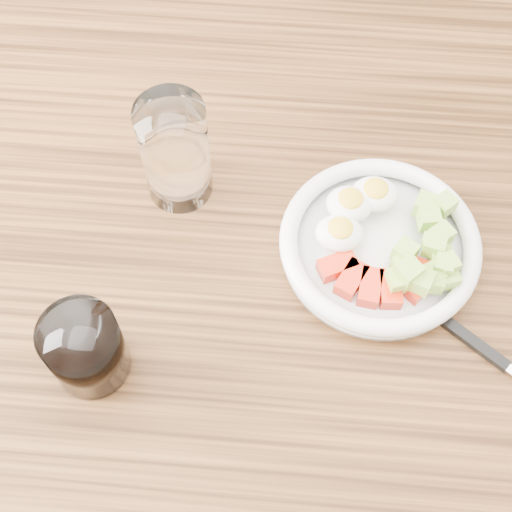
% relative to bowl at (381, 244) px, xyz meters
% --- Properties ---
extents(ground, '(4.00, 4.00, 0.00)m').
position_rel_bowl_xyz_m(ground, '(-0.12, -0.04, -0.79)').
color(ground, brown).
rests_on(ground, ground).
extents(dining_table, '(1.50, 0.90, 0.77)m').
position_rel_bowl_xyz_m(dining_table, '(-0.12, -0.04, -0.12)').
color(dining_table, brown).
rests_on(dining_table, ground).
extents(bowl, '(0.22, 0.22, 0.06)m').
position_rel_bowl_xyz_m(bowl, '(0.00, 0.00, 0.00)').
color(bowl, white).
rests_on(bowl, dining_table).
extents(fork, '(0.15, 0.12, 0.01)m').
position_rel_bowl_xyz_m(fork, '(0.12, -0.11, -0.02)').
color(fork, black).
rests_on(fork, dining_table).
extents(water_glass, '(0.07, 0.07, 0.13)m').
position_rel_bowl_xyz_m(water_glass, '(-0.23, 0.07, 0.05)').
color(water_glass, white).
rests_on(water_glass, dining_table).
extents(coffee_glass, '(0.08, 0.08, 0.09)m').
position_rel_bowl_xyz_m(coffee_glass, '(-0.29, -0.15, 0.02)').
color(coffee_glass, white).
rests_on(coffee_glass, dining_table).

